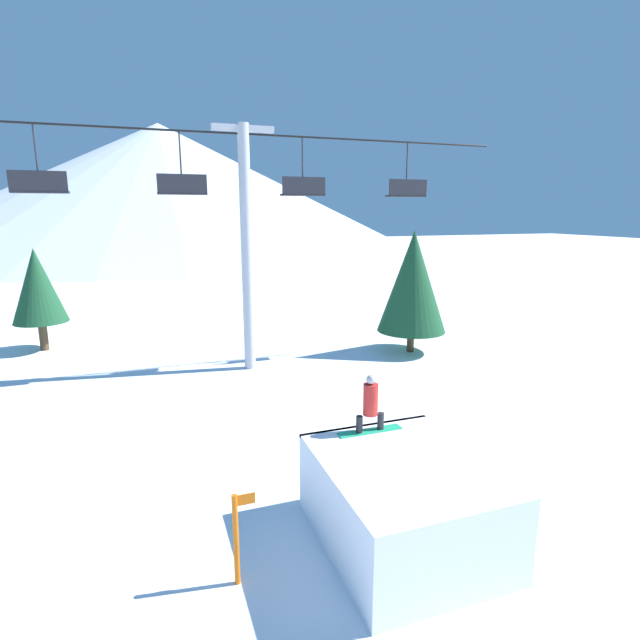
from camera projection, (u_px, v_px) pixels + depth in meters
name	position (u px, v px, depth m)	size (l,w,h in m)	color
ground_plane	(404.00, 570.00, 9.16)	(220.00, 220.00, 0.00)	white
mountain_ridge	(161.00, 187.00, 85.79)	(86.40, 86.40, 20.90)	silver
snow_ramp	(403.00, 503.00, 9.76)	(3.10, 3.72, 1.73)	white
snowboarder	(370.00, 404.00, 10.77)	(1.46, 0.32, 1.30)	#1E9E6B
chairlift	(246.00, 226.00, 19.71)	(22.29, 0.45, 9.73)	#B2B2B7
pine_tree_near	(413.00, 282.00, 22.74)	(3.14, 3.14, 5.62)	#4C3823
pine_tree_far	(37.00, 286.00, 23.03)	(2.39, 2.39, 4.81)	#4C3823
trail_marker	(237.00, 537.00, 8.65)	(0.41, 0.10, 1.73)	orange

